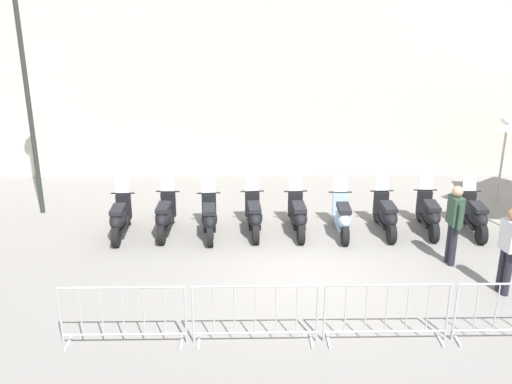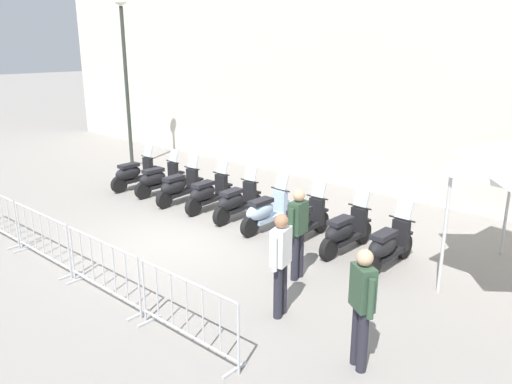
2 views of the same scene
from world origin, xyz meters
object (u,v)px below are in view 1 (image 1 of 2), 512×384
at_px(motorcycle_6, 386,215).
at_px(street_lamp, 26,82).
at_px(motorcycle_0, 120,218).
at_px(motorcycle_4, 298,216).
at_px(motorcycle_8, 474,216).
at_px(barrier_segment_1, 255,315).
at_px(motorcycle_3, 254,216).
at_px(motorcycle_5, 342,217).
at_px(barrier_segment_0, 123,316).
at_px(officer_near_row_end, 508,246).
at_px(motorcycle_7, 429,214).
at_px(motorcycle_2, 209,218).
at_px(barrier_segment_2, 386,313).
at_px(motorcycle_1, 165,216).
at_px(officer_by_barriers, 454,220).

xyz_separation_m(motorcycle_6, street_lamp, (-8.60, 0.53, 2.89)).
xyz_separation_m(motorcycle_0, motorcycle_4, (4.09, 0.52, 0.00)).
xyz_separation_m(motorcycle_8, barrier_segment_1, (-4.67, -4.86, 0.07)).
height_order(motorcycle_3, motorcycle_5, same).
height_order(barrier_segment_0, officer_near_row_end, officer_near_row_end).
bearing_deg(motorcycle_6, motorcycle_7, 8.98).
xyz_separation_m(motorcycle_2, motorcycle_6, (4.08, 0.53, 0.00)).
relative_size(motorcycle_7, barrier_segment_0, 0.84).
relative_size(motorcycle_4, barrier_segment_1, 0.84).
bearing_deg(motorcycle_2, barrier_segment_0, -98.75).
xyz_separation_m(barrier_segment_1, barrier_segment_2, (2.14, 0.24, 0.00)).
relative_size(motorcycle_0, officer_near_row_end, 1.00).
distance_m(motorcycle_4, street_lamp, 7.20).
height_order(motorcycle_1, motorcycle_7, same).
bearing_deg(motorcycle_2, officer_by_barriers, -9.85).
bearing_deg(motorcycle_1, barrier_segment_1, -59.08).
bearing_deg(motorcycle_5, motorcycle_3, -176.52).
bearing_deg(motorcycle_3, barrier_segment_1, -84.19).
bearing_deg(motorcycle_4, barrier_segment_2, -69.83).
bearing_deg(barrier_segment_1, barrier_segment_0, -173.55).
height_order(motorcycle_5, officer_near_row_end, officer_near_row_end).
height_order(officer_near_row_end, officer_by_barriers, same).
height_order(motorcycle_4, street_lamp, street_lamp).
relative_size(motorcycle_2, motorcycle_3, 1.00).
height_order(motorcycle_4, barrier_segment_1, motorcycle_4).
distance_m(motorcycle_3, barrier_segment_0, 4.93).
bearing_deg(motorcycle_0, motorcycle_4, 7.28).
height_order(barrier_segment_0, street_lamp, street_lamp).
bearing_deg(motorcycle_7, barrier_segment_0, -138.55).
xyz_separation_m(motorcycle_5, barrier_segment_2, (0.53, -4.27, 0.07)).
height_order(motorcycle_1, officer_by_barriers, officer_by_barriers).
xyz_separation_m(motorcycle_0, motorcycle_7, (7.15, 0.90, 0.00)).
bearing_deg(motorcycle_7, street_lamp, 177.77).
relative_size(motorcycle_5, motorcycle_7, 1.00).
bearing_deg(barrier_segment_2, motorcycle_2, 132.46).
relative_size(motorcycle_1, barrier_segment_2, 0.84).
bearing_deg(motorcycle_8, barrier_segment_0, -143.16).
bearing_deg(motorcycle_0, motorcycle_8, 6.28).
distance_m(motorcycle_2, street_lamp, 5.47).
relative_size(barrier_segment_2, officer_by_barriers, 1.19).
relative_size(barrier_segment_1, street_lamp, 0.37).
bearing_deg(motorcycle_3, officer_by_barriers, -14.93).
bearing_deg(motorcycle_7, motorcycle_5, -170.38).
bearing_deg(motorcycle_5, motorcycle_6, 10.26).
relative_size(motorcycle_7, barrier_segment_2, 0.84).
height_order(motorcycle_7, motorcycle_8, same).
height_order(motorcycle_1, barrier_segment_2, motorcycle_1).
distance_m(street_lamp, officer_near_row_end, 11.24).
relative_size(motorcycle_7, street_lamp, 0.31).
bearing_deg(barrier_segment_2, motorcycle_1, 139.67).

